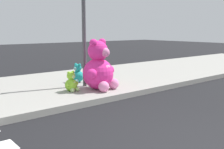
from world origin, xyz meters
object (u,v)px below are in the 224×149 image
object	(u,v)px
sign_pole	(84,26)
plush_teal	(77,75)
plush_yellow	(105,77)
plush_lime	(72,83)
plush_pink_large	(99,69)

from	to	relation	value
sign_pole	plush_teal	world-z (taller)	sign_pole
sign_pole	plush_yellow	xyz separation A→B (m)	(0.72, 0.01, -1.51)
plush_yellow	plush_lime	distance (m)	1.40
plush_pink_large	plush_yellow	bearing A→B (deg)	42.98
plush_yellow	plush_teal	size ratio (longest dim) A/B	0.82
sign_pole	plush_pink_large	world-z (taller)	sign_pole
sign_pole	plush_pink_large	distance (m)	1.30
plush_lime	plush_teal	world-z (taller)	plush_teal
plush_pink_large	plush_yellow	world-z (taller)	plush_pink_large
plush_pink_large	plush_teal	bearing A→B (deg)	86.91
plush_pink_large	plush_lime	world-z (taller)	plush_pink_large
sign_pole	plush_pink_large	size ratio (longest dim) A/B	2.35
plush_yellow	plush_pink_large	bearing A→B (deg)	-137.02
plush_teal	sign_pole	bearing A→B (deg)	-103.18
plush_yellow	plush_teal	xyz separation A→B (m)	(-0.58, 0.61, 0.04)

